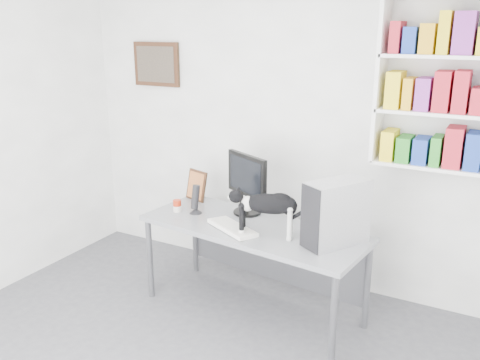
% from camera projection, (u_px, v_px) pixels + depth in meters
% --- Properties ---
extents(room, '(4.01, 4.01, 2.70)m').
position_uv_depth(room, '(131.00, 195.00, 2.84)').
color(room, '#5A5A60').
rests_on(room, ground).
extents(bookshelf, '(1.03, 0.28, 1.24)m').
position_uv_depth(bookshelf, '(451.00, 85.00, 3.61)').
color(bookshelf, white).
rests_on(bookshelf, room).
extents(wall_art, '(0.52, 0.04, 0.42)m').
position_uv_depth(wall_art, '(156.00, 64.00, 4.93)').
color(wall_art, '#492517').
rests_on(wall_art, room).
extents(desk, '(1.87, 0.90, 0.75)m').
position_uv_depth(desk, '(252.00, 269.00, 4.09)').
color(desk, slate).
rests_on(desk, room).
extents(monitor, '(0.54, 0.42, 0.52)m').
position_uv_depth(monitor, '(247.00, 184.00, 4.18)').
color(monitor, black).
rests_on(monitor, desk).
extents(keyboard, '(0.49, 0.36, 0.04)m').
position_uv_depth(keyboard, '(232.00, 228.00, 3.90)').
color(keyboard, white).
rests_on(keyboard, desk).
extents(pc_tower, '(0.42, 0.51, 0.47)m').
position_uv_depth(pc_tower, '(337.00, 213.00, 3.59)').
color(pc_tower, silver).
rests_on(pc_tower, desk).
extents(speaker, '(0.15, 0.15, 0.25)m').
position_uv_depth(speaker, '(195.00, 199.00, 4.22)').
color(speaker, black).
rests_on(speaker, desk).
extents(leaning_print, '(0.24, 0.15, 0.28)m').
position_uv_depth(leaning_print, '(197.00, 185.00, 4.55)').
color(leaning_print, '#492517').
rests_on(leaning_print, desk).
extents(soup_can, '(0.08, 0.08, 0.10)m').
position_uv_depth(soup_can, '(177.00, 206.00, 4.28)').
color(soup_can, '#B3280F').
rests_on(soup_can, desk).
extents(cat, '(0.59, 0.32, 0.35)m').
position_uv_depth(cat, '(268.00, 215.00, 3.72)').
color(cat, black).
rests_on(cat, desk).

